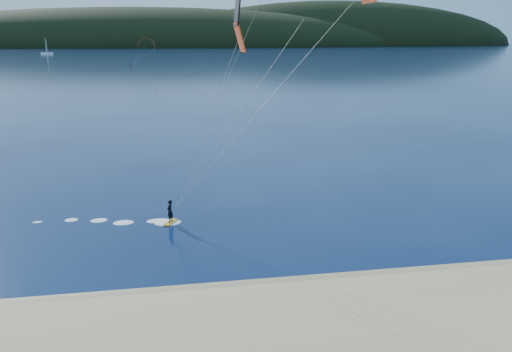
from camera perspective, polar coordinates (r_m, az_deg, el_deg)
The scene contains 6 objects.
ground at distance 22.70m, azimuth 0.07°, elevation -19.76°, with size 1800.00×1800.00×0.00m, color #071436.
wet_sand at distance 26.40m, azimuth -1.51°, elevation -13.95°, with size 220.00×2.50×0.10m.
headland at distance 763.47m, azimuth -9.04°, elevation 15.35°, with size 1200.00×310.00×140.00m.
kitesurfer_near at distance 29.00m, azimuth 4.99°, elevation 17.61°, with size 23.71×8.48×18.20m.
kitesurfer_far at distance 214.04m, azimuth -13.24°, elevation 15.00°, with size 11.71×7.47×12.73m.
sailboat at distance 424.24m, azimuth -24.07°, elevation 13.49°, with size 9.60×6.03×13.41m.
Camera 1 is at (-2.88, -18.06, 13.44)m, focal length 32.90 mm.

